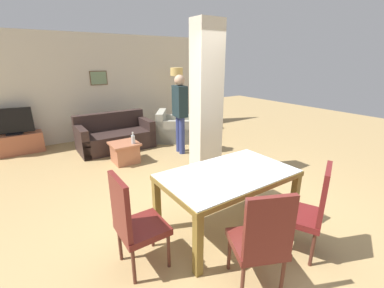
{
  "coord_description": "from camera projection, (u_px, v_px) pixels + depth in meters",
  "views": [
    {
      "loc": [
        -1.98,
        -2.11,
        2.08
      ],
      "look_at": [
        0.0,
        0.79,
        0.91
      ],
      "focal_mm": 24.0,
      "sensor_mm": 36.0,
      "label": 1
    }
  ],
  "objects": [
    {
      "name": "dining_chair_near_right",
      "position": [
        309.0,
        208.0,
        2.75
      ],
      "size": [
        0.61,
        0.61,
        1.06
      ],
      "rotation": [
        0.0,
        0.0,
        0.45
      ],
      "color": "maroon",
      "rests_on": "ground_plane"
    },
    {
      "name": "ground_plane",
      "position": [
        226.0,
        225.0,
        3.37
      ],
      "size": [
        18.0,
        18.0,
        0.0
      ],
      "primitive_type": "plane",
      "color": "tan"
    },
    {
      "name": "sofa",
      "position": [
        115.0,
        137.0,
        6.21
      ],
      "size": [
        1.71,
        0.9,
        0.83
      ],
      "rotation": [
        0.0,
        0.0,
        3.14
      ],
      "color": "#30221F",
      "rests_on": "ground_plane"
    },
    {
      "name": "armchair",
      "position": [
        173.0,
        130.0,
        6.85
      ],
      "size": [
        1.19,
        1.2,
        0.78
      ],
      "rotation": [
        0.0,
        0.0,
        4.11
      ],
      "color": "#A9A896",
      "rests_on": "ground_plane"
    },
    {
      "name": "dining_chair_head_left",
      "position": [
        134.0,
        221.0,
        2.53
      ],
      "size": [
        0.46,
        0.46,
        1.06
      ],
      "rotation": [
        0.0,
        0.0,
        -1.57
      ],
      "color": "maroon",
      "rests_on": "ground_plane"
    },
    {
      "name": "tv_screen",
      "position": [
        12.0,
        122.0,
        5.71
      ],
      "size": [
        0.8,
        0.25,
        0.6
      ],
      "rotation": [
        0.0,
        0.0,
        2.99
      ],
      "color": "black",
      "rests_on": "tv_stand"
    },
    {
      "name": "bottle",
      "position": [
        133.0,
        139.0,
        5.24
      ],
      "size": [
        0.08,
        0.08,
        0.24
      ],
      "color": "#B2B7BC",
      "rests_on": "coffee_table"
    },
    {
      "name": "dining_table",
      "position": [
        228.0,
        184.0,
        3.18
      ],
      "size": [
        1.64,
        0.98,
        0.76
      ],
      "color": "brown",
      "rests_on": "ground_plane"
    },
    {
      "name": "divider_pillar",
      "position": [
        206.0,
        103.0,
        4.47
      ],
      "size": [
        0.49,
        0.35,
        2.7
      ],
      "color": "beige",
      "rests_on": "ground_plane"
    },
    {
      "name": "dining_chair_near_left",
      "position": [
        261.0,
        239.0,
        2.27
      ],
      "size": [
        0.61,
        0.61,
        1.06
      ],
      "rotation": [
        0.0,
        0.0,
        -0.42
      ],
      "color": "maroon",
      "rests_on": "ground_plane"
    },
    {
      "name": "tv_stand",
      "position": [
        17.0,
        144.0,
        5.87
      ],
      "size": [
        1.06,
        0.4,
        0.46
      ],
      "color": "#AC5C3E",
      "rests_on": "ground_plane"
    },
    {
      "name": "floor_lamp",
      "position": [
        177.0,
        78.0,
        7.34
      ],
      "size": [
        0.35,
        0.35,
        1.84
      ],
      "color": "#B7B7BC",
      "rests_on": "ground_plane"
    },
    {
      "name": "standing_person",
      "position": [
        180.0,
        109.0,
        5.69
      ],
      "size": [
        0.26,
        0.4,
        1.76
      ],
      "rotation": [
        0.0,
        0.0,
        1.46
      ],
      "color": "navy",
      "rests_on": "ground_plane"
    },
    {
      "name": "coffee_table",
      "position": [
        125.0,
        152.0,
        5.38
      ],
      "size": [
        0.56,
        0.56,
        0.43
      ],
      "color": "#AA6445",
      "rests_on": "ground_plane"
    },
    {
      "name": "back_wall",
      "position": [
        103.0,
        87.0,
        6.88
      ],
      "size": [
        7.2,
        0.09,
        2.7
      ],
      "color": "beige",
      "rests_on": "ground_plane"
    }
  ]
}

